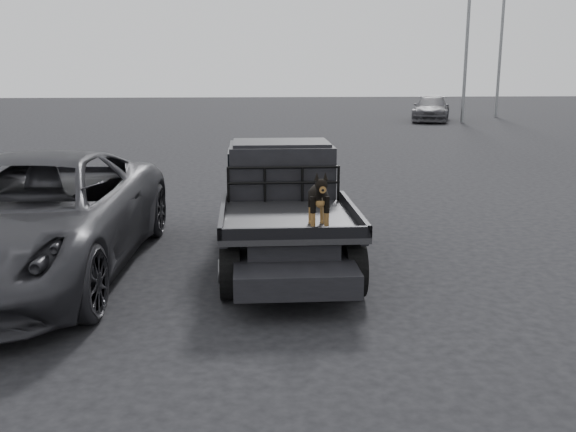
{
  "coord_description": "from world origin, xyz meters",
  "views": [
    {
      "loc": [
        -0.63,
        -7.69,
        3.02
      ],
      "look_at": [
        -0.11,
        -0.28,
        1.29
      ],
      "focal_mm": 40.0,
      "sensor_mm": 36.0,
      "label": 1
    }
  ],
  "objects_px": {
    "dog": "(318,200)",
    "distant_car_b": "(431,109)",
    "parked_suv": "(32,217)",
    "flatbed_ute": "(284,232)"
  },
  "relations": [
    {
      "from": "dog",
      "to": "distant_car_b",
      "type": "xyz_separation_m",
      "value": [
        9.77,
        28.13,
        -0.59
      ]
    },
    {
      "from": "flatbed_ute",
      "to": "parked_suv",
      "type": "distance_m",
      "value": 3.78
    },
    {
      "from": "flatbed_ute",
      "to": "dog",
      "type": "xyz_separation_m",
      "value": [
        0.36,
        -1.49,
        0.83
      ]
    },
    {
      "from": "dog",
      "to": "distant_car_b",
      "type": "height_order",
      "value": "dog"
    },
    {
      "from": "parked_suv",
      "to": "flatbed_ute",
      "type": "bearing_deg",
      "value": 11.23
    },
    {
      "from": "dog",
      "to": "distant_car_b",
      "type": "relative_size",
      "value": 0.15
    },
    {
      "from": "flatbed_ute",
      "to": "distant_car_b",
      "type": "distance_m",
      "value": 28.5
    },
    {
      "from": "parked_suv",
      "to": "distant_car_b",
      "type": "distance_m",
      "value": 30.48
    },
    {
      "from": "dog",
      "to": "distant_car_b",
      "type": "bearing_deg",
      "value": 70.85
    },
    {
      "from": "flatbed_ute",
      "to": "parked_suv",
      "type": "xyz_separation_m",
      "value": [
        -3.73,
        -0.51,
        0.42
      ]
    }
  ]
}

